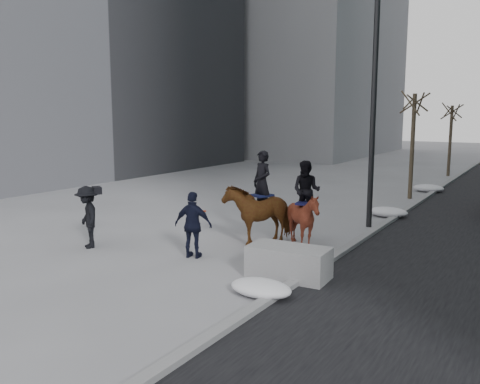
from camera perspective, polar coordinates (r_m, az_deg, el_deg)
The scene contains 12 objects.
ground at distance 14.07m, azimuth -2.58°, elevation -6.69°, with size 120.00×120.00×0.00m, color gray.
curb at distance 22.02m, azimuth 18.99°, elevation -1.32°, with size 0.25×90.00×0.12m, color gray.
building_left at distance 34.60m, azimuth -20.70°, elevation 18.69°, with size 12.00×26.00×20.00m, color #595960.
planter at distance 11.85m, azimuth 5.49°, elevation -7.86°, with size 1.85×0.92×0.74m, color gray.
tree_near at distance 23.57m, azimuth 18.81°, elevation 5.45°, with size 1.20×1.20×5.12m, color #3A3022, non-canonical shape.
tree_far at distance 33.04m, azimuth 22.55°, elevation 5.71°, with size 1.20×1.20×4.68m, color #3C2D23, non-canonical shape.
mounted_left at distance 14.83m, azimuth 2.23°, elevation -1.90°, with size 1.69×2.29×2.69m.
mounted_right at distance 14.33m, azimuth 7.23°, elevation -2.41°, with size 1.46×1.60×2.46m.
feeder at distance 13.33m, azimuth -5.27°, elevation -3.70°, with size 1.10×0.97×1.75m.
camera_crew at distance 14.89m, azimuth -16.74°, elevation -2.68°, with size 1.31×1.16×1.75m.
lamppost at distance 17.06m, azimuth 14.73°, elevation 12.69°, with size 0.25×1.95×9.09m.
snow_piles at distance 19.03m, azimuth 16.00°, elevation -2.37°, with size 1.44×17.45×0.37m.
Camera 1 is at (7.62, -11.21, 3.77)m, focal length 38.00 mm.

